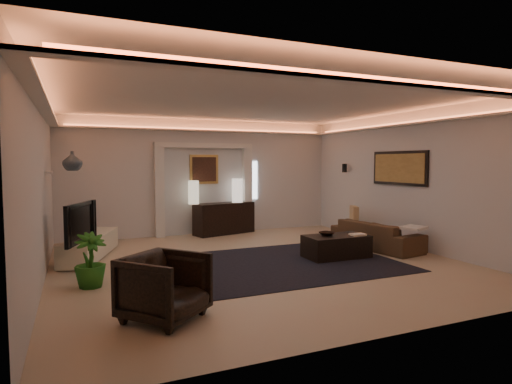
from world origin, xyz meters
name	(u,v)px	position (x,y,z in m)	size (l,w,h in m)	color
floor	(259,263)	(0.00, 0.00, 0.00)	(7.00, 7.00, 0.00)	tan
ceiling	(259,101)	(0.00, 0.00, 2.90)	(7.00, 7.00, 0.00)	white
wall_back	(204,177)	(0.00, 3.50, 1.45)	(7.00, 7.00, 0.00)	silver
wall_front	(396,199)	(0.00, -3.50, 1.45)	(7.00, 7.00, 0.00)	silver
wall_left	(40,188)	(-3.50, 0.00, 1.45)	(7.00, 7.00, 0.00)	silver
wall_right	(410,180)	(3.50, 0.00, 1.45)	(7.00, 7.00, 0.00)	silver
cove_soffit	(259,117)	(0.00, 0.00, 2.62)	(7.00, 7.00, 0.04)	silver
daylight_slit	(253,180)	(1.35, 3.48, 1.35)	(0.25, 0.03, 1.00)	white
area_rug	(284,263)	(0.40, -0.20, 0.01)	(4.00, 3.00, 0.01)	black
pilaster_left	(159,192)	(-1.15, 3.40, 1.10)	(0.22, 0.20, 2.20)	silver
pilaster_right	(247,190)	(1.15, 3.40, 1.10)	(0.22, 0.20, 2.20)	silver
alcove_header	(205,145)	(0.00, 3.40, 2.25)	(2.52, 0.20, 0.12)	silver
painting_frame	(204,169)	(0.00, 3.47, 1.65)	(0.74, 0.04, 0.74)	tan
painting_canvas	(204,169)	(0.00, 3.44, 1.65)	(0.62, 0.02, 0.62)	#4C2D1E
art_panel_frame	(399,168)	(3.47, 0.30, 1.70)	(0.04, 1.64, 0.74)	black
art_panel_gold	(398,168)	(3.44, 0.30, 1.70)	(0.02, 1.50, 0.62)	tan
wall_sconce	(344,168)	(3.38, 2.20, 1.68)	(0.12, 0.12, 0.22)	black
wall_niche	(49,172)	(-3.44, 1.40, 1.65)	(0.10, 0.55, 0.04)	silver
console	(224,218)	(0.46, 3.25, 0.40)	(1.59, 0.50, 0.79)	black
lamp_left	(194,192)	(-0.34, 3.25, 1.09)	(0.26, 0.26, 0.58)	beige
lamp_right	(237,191)	(0.82, 3.25, 1.09)	(0.27, 0.27, 0.61)	#F1E1CD
media_ledge	(90,246)	(-2.79, 1.70, 0.22)	(0.54, 2.16, 0.41)	beige
tv	(74,221)	(-3.06, 1.02, 0.80)	(0.16, 1.22, 0.70)	black
figurine	(74,220)	(-3.06, 2.47, 0.64)	(0.15, 0.15, 0.41)	#4B2E25
ginger_jar	(72,161)	(-3.06, 1.58, 1.85)	(0.35, 0.35, 0.36)	#2F3F50
plant	(90,260)	(-2.86, -0.38, 0.40)	(0.45, 0.45, 0.80)	#236418
sofa	(376,235)	(2.81, 0.21, 0.29)	(0.77, 1.98, 0.58)	#322414
throw_blanket	(414,228)	(3.03, -0.63, 0.55)	(0.47, 0.39, 0.05)	white
throw_pillow	(354,215)	(3.15, 1.45, 0.55)	(0.13, 0.44, 0.44)	tan
coffee_table	(336,247)	(1.54, -0.18, 0.21)	(1.21, 0.66, 0.45)	black
bowl	(327,235)	(1.37, -0.10, 0.44)	(0.28, 0.28, 0.07)	black
magazine	(358,236)	(1.91, -0.34, 0.42)	(0.28, 0.20, 0.03)	beige
armchair	(165,287)	(-2.11, -2.09, 0.38)	(0.82, 0.85, 0.77)	black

